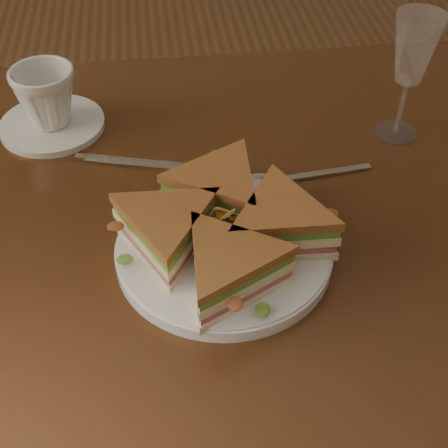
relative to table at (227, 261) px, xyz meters
name	(u,v)px	position (x,y,z in m)	size (l,w,h in m)	color
table	(227,261)	(0.00, 0.00, 0.00)	(1.20, 0.80, 0.75)	black
plate	(224,250)	(-0.01, -0.08, 0.11)	(0.26, 0.26, 0.02)	white
sandwich_wedges	(224,227)	(-0.01, -0.08, 0.14)	(0.28, 0.28, 0.06)	#FCE9BA
crisps_mound	(224,230)	(-0.01, -0.08, 0.14)	(0.09, 0.09, 0.05)	orange
spoon	(274,180)	(0.07, 0.04, 0.10)	(0.18, 0.04, 0.01)	silver
knife	(145,164)	(-0.10, 0.10, 0.10)	(0.21, 0.07, 0.00)	silver
wine_glass	(414,52)	(0.27, 0.13, 0.23)	(0.07, 0.07, 0.18)	white
saucer	(52,125)	(-0.23, 0.21, 0.10)	(0.15, 0.15, 0.01)	white
coffee_cup	(46,97)	(-0.23, 0.21, 0.15)	(0.09, 0.09, 0.09)	white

